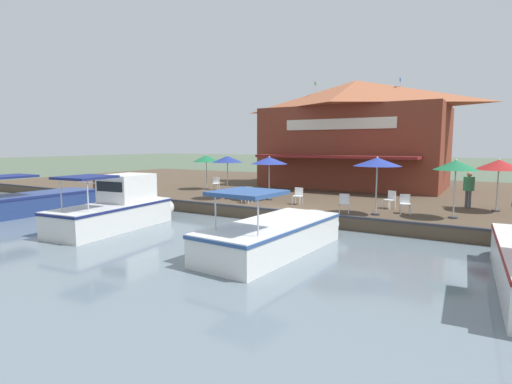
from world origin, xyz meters
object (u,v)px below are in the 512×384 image
object	(u,v)px
motorboat_nearest_quay	(123,208)
tree_downstream_bank	(349,116)
cafe_chair_under_first_umbrella	(344,202)
cafe_chair_far_corner_seat	(390,199)
patio_umbrella_near_quay_edge	(456,165)
cafe_chair_beside_entrance	(248,194)
motorboat_far_downstream	(282,232)
motorboat_mid_row	(47,200)
mooring_post	(95,186)
waterfront_restaurant	(355,133)
patio_umbrella_by_entrance	(227,159)
person_at_quay_edge	(469,185)
cafe_chair_facing_river	(298,195)
patio_umbrella_far_corner	(499,165)
cafe_chair_mid_patio	(405,203)
patio_umbrella_mid_patio_left	(269,161)
patio_umbrella_back_row	(206,159)
patio_umbrella_mid_patio_right	(377,162)
cafe_chair_back_row_seat	(216,183)

from	to	relation	value
motorboat_nearest_quay	tree_downstream_bank	xyz separation A→B (m)	(-20.34, 3.54, 5.07)
cafe_chair_under_first_umbrella	cafe_chair_far_corner_seat	bearing A→B (deg)	146.61
cafe_chair_far_corner_seat	motorboat_nearest_quay	bearing A→B (deg)	-51.24
patio_umbrella_near_quay_edge	cafe_chair_far_corner_seat	bearing A→B (deg)	-114.32
cafe_chair_far_corner_seat	cafe_chair_beside_entrance	xyz separation A→B (m)	(1.95, -6.90, 0.00)
motorboat_far_downstream	motorboat_mid_row	world-z (taller)	motorboat_far_downstream
tree_downstream_bank	mooring_post	bearing A→B (deg)	-35.94
waterfront_restaurant	patio_umbrella_by_entrance	world-z (taller)	waterfront_restaurant
patio_umbrella_near_quay_edge	patio_umbrella_by_entrance	bearing A→B (deg)	-90.31
motorboat_nearest_quay	cafe_chair_under_first_umbrella	bearing A→B (deg)	123.86
person_at_quay_edge	tree_downstream_bank	world-z (taller)	tree_downstream_bank
waterfront_restaurant	tree_downstream_bank	world-z (taller)	tree_downstream_bank
tree_downstream_bank	cafe_chair_far_corner_seat	bearing A→B (deg)	26.18
patio_umbrella_by_entrance	person_at_quay_edge	bearing A→B (deg)	105.84
cafe_chair_far_corner_seat	cafe_chair_facing_river	size ratio (longest dim) A/B	1.00
patio_umbrella_by_entrance	person_at_quay_edge	xyz separation A→B (m)	(-3.38, 11.90, -1.14)
patio_umbrella_far_corner	motorboat_far_downstream	size ratio (longest dim) A/B	0.34
cafe_chair_mid_patio	cafe_chair_under_first_umbrella	bearing A→B (deg)	-62.70
patio_umbrella_mid_patio_left	patio_umbrella_near_quay_edge	distance (m)	9.38
patio_umbrella_back_row	motorboat_far_downstream	world-z (taller)	patio_umbrella_back_row
patio_umbrella_mid_patio_left	patio_umbrella_by_entrance	bearing A→B (deg)	-68.80
waterfront_restaurant	patio_umbrella_near_quay_edge	size ratio (longest dim) A/B	5.25
motorboat_mid_row	cafe_chair_facing_river	bearing A→B (deg)	116.91
patio_umbrella_mid_patio_left	motorboat_mid_row	xyz separation A→B (m)	(6.74, -10.03, -2.13)
patio_umbrella_mid_patio_right	patio_umbrella_near_quay_edge	xyz separation A→B (m)	(-0.87, 3.00, -0.10)
cafe_chair_mid_patio	cafe_chair_beside_entrance	bearing A→B (deg)	-83.47
patio_umbrella_far_corner	cafe_chair_back_row_seat	xyz separation A→B (m)	(-0.43, -16.38, -1.68)
patio_umbrella_near_quay_edge	cafe_chair_facing_river	distance (m)	7.49
motorboat_nearest_quay	tree_downstream_bank	bearing A→B (deg)	170.14
patio_umbrella_back_row	patio_umbrella_mid_patio_right	bearing A→B (deg)	71.34
motorboat_far_downstream	cafe_chair_facing_river	bearing A→B (deg)	-159.72
patio_umbrella_back_row	cafe_chair_mid_patio	world-z (taller)	patio_umbrella_back_row
cafe_chair_back_row_seat	mooring_post	world-z (taller)	mooring_post
cafe_chair_under_first_umbrella	motorboat_far_downstream	distance (m)	5.28
patio_umbrella_far_corner	cafe_chair_mid_patio	xyz separation A→B (m)	(2.72, -3.52, -1.68)
person_at_quay_edge	cafe_chair_under_first_umbrella	bearing A→B (deg)	-46.86
patio_umbrella_mid_patio_right	cafe_chair_far_corner_seat	world-z (taller)	patio_umbrella_mid_patio_right
patio_umbrella_mid_patio_right	tree_downstream_bank	size ratio (longest dim) A/B	0.32
cafe_chair_beside_entrance	mooring_post	world-z (taller)	mooring_post
patio_umbrella_back_row	motorboat_nearest_quay	size ratio (longest dim) A/B	0.36
motorboat_far_downstream	motorboat_nearest_quay	xyz separation A→B (m)	(0.26, -7.71, 0.23)
cafe_chair_back_row_seat	motorboat_far_downstream	world-z (taller)	motorboat_far_downstream
patio_umbrella_back_row	patio_umbrella_near_quay_edge	size ratio (longest dim) A/B	0.97
patio_umbrella_mid_patio_right	motorboat_mid_row	bearing A→B (deg)	-73.15
patio_umbrella_by_entrance	motorboat_mid_row	distance (m)	10.03
patio_umbrella_far_corner	motorboat_mid_row	bearing A→B (deg)	-67.21
cafe_chair_back_row_seat	cafe_chair_under_first_umbrella	bearing A→B (deg)	67.20
cafe_chair_mid_patio	mooring_post	size ratio (longest dim) A/B	0.92
patio_umbrella_mid_patio_right	cafe_chair_far_corner_seat	distance (m)	2.84
cafe_chair_back_row_seat	patio_umbrella_mid_patio_left	bearing A→B (deg)	65.78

